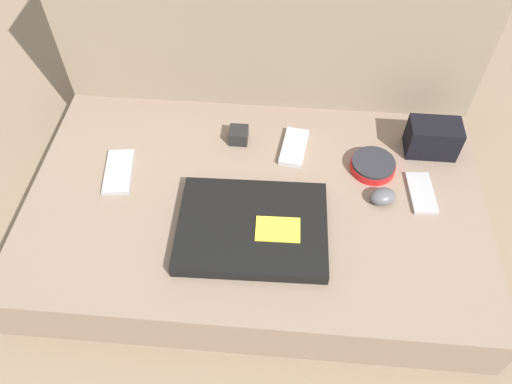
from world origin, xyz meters
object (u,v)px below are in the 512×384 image
at_px(phone_small, 421,193).
at_px(charger_brick, 239,135).
at_px(camera_pouch, 433,138).
at_px(speaker_puck, 373,165).
at_px(phone_silver, 294,147).
at_px(laptop, 252,227).
at_px(phone_black, 119,172).
at_px(computer_mouse, 383,196).

xyz_separation_m(phone_small, charger_brick, (-0.42, 0.13, 0.01)).
xyz_separation_m(camera_pouch, charger_brick, (-0.45, -0.01, -0.02)).
xyz_separation_m(speaker_puck, charger_brick, (-0.31, 0.07, 0.00)).
bearing_deg(phone_silver, camera_pouch, 12.02).
bearing_deg(camera_pouch, laptop, -146.07).
distance_m(phone_small, charger_brick, 0.44).
bearing_deg(speaker_puck, laptop, -143.09).
relative_size(laptop, camera_pouch, 2.68).
xyz_separation_m(speaker_puck, phone_small, (0.10, -0.06, -0.01)).
relative_size(phone_silver, camera_pouch, 1.04).
height_order(speaker_puck, phone_black, speaker_puck).
bearing_deg(laptop, computer_mouse, 19.14).
bearing_deg(phone_small, phone_silver, 154.14).
xyz_separation_m(laptop, phone_small, (0.36, 0.13, -0.01)).
height_order(phone_black, charger_brick, charger_brick).
distance_m(phone_black, camera_pouch, 0.72).
height_order(computer_mouse, phone_black, computer_mouse).
xyz_separation_m(phone_black, charger_brick, (0.26, 0.13, 0.01)).
bearing_deg(speaker_puck, phone_small, -32.10).
bearing_deg(camera_pouch, phone_silver, -175.65).
bearing_deg(speaker_puck, phone_black, -173.92).
bearing_deg(laptop, phone_small, 18.23).
bearing_deg(computer_mouse, speaker_puck, 78.61).
xyz_separation_m(laptop, computer_mouse, (0.27, 0.10, 0.00)).
xyz_separation_m(computer_mouse, phone_small, (0.09, 0.03, -0.01)).
bearing_deg(computer_mouse, phone_silver, 124.14).
bearing_deg(speaker_puck, charger_brick, 168.10).
relative_size(laptop, phone_silver, 2.58).
xyz_separation_m(phone_silver, phone_black, (-0.39, -0.11, -0.00)).
height_order(phone_silver, phone_small, phone_silver).
bearing_deg(phone_black, speaker_puck, -1.87).
bearing_deg(phone_silver, computer_mouse, -27.69).
relative_size(laptop, phone_small, 2.67).
bearing_deg(charger_brick, computer_mouse, -25.63).
bearing_deg(laptop, phone_black, 155.69).
bearing_deg(charger_brick, camera_pouch, 0.65).
distance_m(laptop, speaker_puck, 0.32).
relative_size(speaker_puck, phone_small, 0.87).
distance_m(phone_silver, charger_brick, 0.14).
xyz_separation_m(computer_mouse, camera_pouch, (0.12, 0.16, 0.02)).
height_order(computer_mouse, charger_brick, charger_brick).
height_order(speaker_puck, phone_small, speaker_puck).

